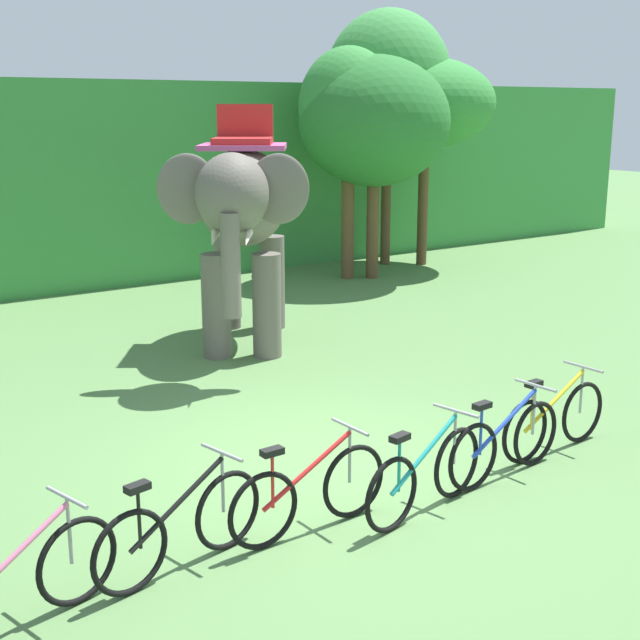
{
  "coord_description": "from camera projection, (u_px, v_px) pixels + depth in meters",
  "views": [
    {
      "loc": [
        -4.98,
        -7.02,
        3.73
      ],
      "look_at": [
        0.62,
        1.0,
        1.3
      ],
      "focal_mm": 48.15,
      "sensor_mm": 36.0,
      "label": 1
    }
  ],
  "objects": [
    {
      "name": "tree_right",
      "position": [
        426.0,
        104.0,
        20.04
      ],
      "size": [
        3.25,
        3.25,
        4.87
      ],
      "color": "brown",
      "rests_on": "ground"
    },
    {
      "name": "tree_far_right",
      "position": [
        349.0,
        110.0,
        18.36
      ],
      "size": [
        2.17,
        2.17,
        5.0
      ],
      "color": "brown",
      "rests_on": "ground"
    },
    {
      "name": "bike_black",
      "position": [
        181.0,
        527.0,
        7.03
      ],
      "size": [
        1.69,
        0.54,
        0.92
      ],
      "color": "black",
      "rests_on": "ground"
    },
    {
      "name": "tree_center",
      "position": [
        388.0,
        80.0,
        19.96
      ],
      "size": [
        2.93,
        2.93,
        5.94
      ],
      "color": "brown",
      "rests_on": "ground"
    },
    {
      "name": "elephant",
      "position": [
        242.0,
        209.0,
        13.23
      ],
      "size": [
        3.34,
        3.98,
        3.78
      ],
      "color": "#665E56",
      "rests_on": "ground"
    },
    {
      "name": "bike_yellow",
      "position": [
        554.0,
        419.0,
        9.46
      ],
      "size": [
        1.71,
        0.52,
        0.92
      ],
      "color": "black",
      "rests_on": "ground"
    },
    {
      "name": "tree_far_left",
      "position": [
        374.0,
        122.0,
        18.48
      ],
      "size": [
        3.27,
        3.27,
        4.83
      ],
      "color": "brown",
      "rests_on": "ground"
    },
    {
      "name": "bike_red",
      "position": [
        310.0,
        492.0,
        7.66
      ],
      "size": [
        1.71,
        0.52,
        0.92
      ],
      "color": "black",
      "rests_on": "ground"
    },
    {
      "name": "bike_pink",
      "position": [
        17.0,
        584.0,
        6.19
      ],
      "size": [
        1.67,
        0.59,
        0.92
      ],
      "color": "black",
      "rests_on": "ground"
    },
    {
      "name": "bike_blue",
      "position": [
        505.0,
        442.0,
        8.81
      ],
      "size": [
        1.71,
        0.52,
        0.92
      ],
      "color": "black",
      "rests_on": "ground"
    },
    {
      "name": "ground_plane",
      "position": [
        326.0,
        463.0,
        9.25
      ],
      "size": [
        80.0,
        80.0,
        0.0
      ],
      "primitive_type": "plane",
      "color": "#567F47"
    },
    {
      "name": "bike_teal",
      "position": [
        425.0,
        475.0,
        8.03
      ],
      "size": [
        1.69,
        0.53,
        0.92
      ],
      "color": "black",
      "rests_on": "ground"
    }
  ]
}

